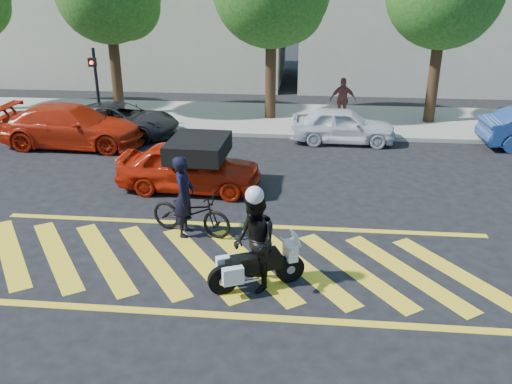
# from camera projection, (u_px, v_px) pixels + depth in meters

# --- Properties ---
(ground) EXTENTS (90.00, 90.00, 0.00)m
(ground) POSITION_uv_depth(u_px,v_px,m) (229.00, 263.00, 11.79)
(ground) COLOR black
(ground) RESTS_ON ground
(sidewalk) EXTENTS (60.00, 5.00, 0.15)m
(sidewalk) POSITION_uv_depth(u_px,v_px,m) (270.00, 119.00, 22.79)
(sidewalk) COLOR #9E998E
(sidewalk) RESTS_ON ground
(crosswalk) EXTENTS (12.33, 4.00, 0.01)m
(crosswalk) POSITION_uv_depth(u_px,v_px,m) (227.00, 263.00, 11.80)
(crosswalk) COLOR yellow
(crosswalk) RESTS_ON ground
(signal_pole) EXTENTS (0.28, 0.43, 3.20)m
(signal_pole) POSITION_uv_depth(u_px,v_px,m) (96.00, 83.00, 20.60)
(signal_pole) COLOR black
(signal_pole) RESTS_ON ground
(officer_bike) EXTENTS (0.47, 0.72, 1.98)m
(officer_bike) POSITION_uv_depth(u_px,v_px,m) (184.00, 196.00, 12.73)
(officer_bike) COLOR black
(officer_bike) RESTS_ON ground
(bicycle) EXTENTS (2.21, 1.31, 1.10)m
(bicycle) POSITION_uv_depth(u_px,v_px,m) (191.00, 212.00, 12.95)
(bicycle) COLOR black
(bicycle) RESTS_ON ground
(police_motorcycle) EXTENTS (1.89, 1.10, 0.89)m
(police_motorcycle) POSITION_uv_depth(u_px,v_px,m) (255.00, 266.00, 10.74)
(police_motorcycle) COLOR black
(police_motorcycle) RESTS_ON ground
(officer_moto) EXTENTS (1.10, 1.21, 2.02)m
(officer_moto) POSITION_uv_depth(u_px,v_px,m) (255.00, 242.00, 10.55)
(officer_moto) COLOR black
(officer_moto) RESTS_ON ground
(red_convertible) EXTENTS (4.17, 1.83, 1.40)m
(red_convertible) POSITION_uv_depth(u_px,v_px,m) (189.00, 167.00, 15.48)
(red_convertible) COLOR red
(red_convertible) RESTS_ON ground
(parked_left) EXTENTS (5.15, 2.17, 1.48)m
(parked_left) POSITION_uv_depth(u_px,v_px,m) (72.00, 126.00, 19.30)
(parked_left) COLOR red
(parked_left) RESTS_ON ground
(parked_mid_left) EXTENTS (4.64, 2.50, 1.24)m
(parked_mid_left) POSITION_uv_depth(u_px,v_px,m) (120.00, 120.00, 20.52)
(parked_mid_left) COLOR black
(parked_mid_left) RESTS_ON ground
(parked_mid_right) EXTENTS (3.80, 1.57, 1.29)m
(parked_mid_right) POSITION_uv_depth(u_px,v_px,m) (343.00, 125.00, 19.74)
(parked_mid_right) COLOR silver
(parked_mid_right) RESTS_ON ground
(pedestrian_right) EXTENTS (1.05, 0.48, 1.76)m
(pedestrian_right) POSITION_uv_depth(u_px,v_px,m) (343.00, 100.00, 21.86)
(pedestrian_right) COLOR brown
(pedestrian_right) RESTS_ON sidewalk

